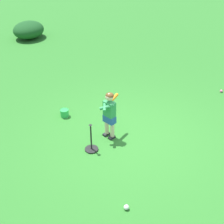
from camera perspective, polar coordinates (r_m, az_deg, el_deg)
The scene contains 7 objects.
ground_plane at distance 6.57m, azimuth 3.78°, elevation -4.95°, with size 40.00×40.00×0.00m, color #2D7528.
child_batter at distance 6.24m, azimuth -0.50°, elevation 0.16°, with size 0.34×0.61×1.08m.
play_ball_far_right at distance 8.89m, azimuth 20.18°, elevation 3.79°, with size 0.08×0.08×0.08m, color pink.
play_ball_behind_batter at distance 5.11m, azimuth 2.77°, elevation -17.73°, with size 0.09×0.09×0.09m, color white.
batting_tee at distance 6.18m, azimuth -3.95°, elevation -6.46°, with size 0.28×0.28×0.62m.
toy_bucket at distance 7.32m, azimuth -9.06°, elevation -0.16°, with size 0.22×0.22×0.19m.
shrub_left_background at distance 13.18m, azimuth -15.66°, elevation 14.89°, with size 1.21×1.42×0.68m, color #194C1E.
Camera 1 is at (0.52, -5.25, 3.93)m, focal length 47.80 mm.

